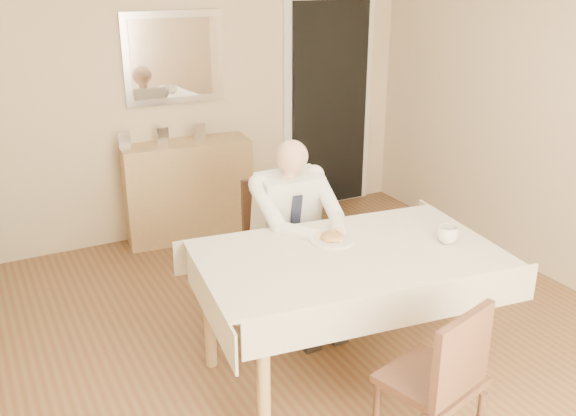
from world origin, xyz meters
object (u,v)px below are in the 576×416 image
seated_man (299,226)px  coffee_mug (448,235)px  dining_table (348,265)px  chair_far (279,236)px  sideboard (188,190)px  chair_near (442,377)px

seated_man → coffee_mug: 0.96m
dining_table → chair_far: bearing=96.9°
dining_table → seated_man: size_ratio=1.47×
chair_far → sideboard: chair_far is taller
chair_far → coffee_mug: chair_far is taller
seated_man → coffee_mug: seated_man is taller
chair_far → seated_man: 0.34m
coffee_mug → sideboard: 2.59m
chair_near → seated_man: 1.50m
chair_far → coffee_mug: (0.59, -1.04, 0.29)m
coffee_mug → sideboard: (-0.76, 2.45, -0.37)m
dining_table → coffee_mug: bearing=-8.0°
chair_far → seated_man: (-0.00, -0.29, 0.18)m
dining_table → sideboard: size_ratio=1.69×
chair_far → coffee_mug: 1.23m
coffee_mug → seated_man: bearing=128.0°
dining_table → sideboard: bearing=101.2°
chair_near → dining_table: bearing=72.0°
chair_far → sideboard: (-0.17, 1.41, -0.08)m
chair_far → seated_man: seated_man is taller
chair_far → seated_man: size_ratio=0.73×
seated_man → chair_far: bearing=90.0°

